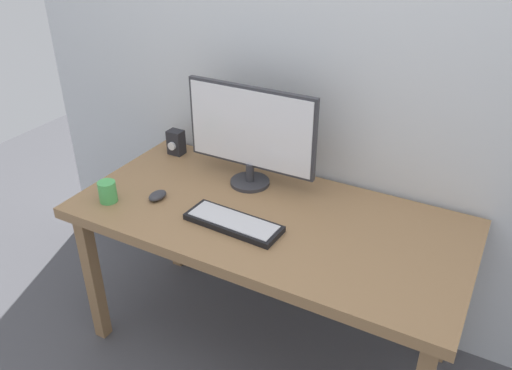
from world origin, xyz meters
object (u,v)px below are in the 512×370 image
Objects in this scene: mouse at (158,195)px; coffee_mug at (108,192)px; desk at (268,229)px; keyboard_primary at (233,223)px; monitor at (251,133)px; audio_controller at (176,142)px.

mouse is 0.20m from coffee_mug.
keyboard_primary is (-0.08, -0.13, 0.08)m from desk.
desk is 0.18m from keyboard_primary.
desk is at bearing 17.34° from mouse.
monitor is at bearing 51.08° from mouse.
mouse is 0.74× the size of audio_controller.
monitor is 6.55× the size of mouse.
audio_controller reaches higher than keyboard_primary.
keyboard_primary reaches higher than desk.
desk is 0.68m from coffee_mug.
coffee_mug is at bearing -142.82° from mouse.
audio_controller is (-0.57, 0.41, 0.05)m from keyboard_primary.
monitor reaches higher than keyboard_primary.
coffee_mug is at bearing -136.81° from monitor.
monitor is 4.88× the size of audio_controller.
desk is 2.69× the size of monitor.
desk is 13.10× the size of audio_controller.
monitor is 0.41m from keyboard_primary.
monitor is 6.50× the size of coffee_mug.
keyboard_primary is 3.24× the size of audio_controller.
monitor reaches higher than desk.
monitor is at bearing 43.19° from coffee_mug.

